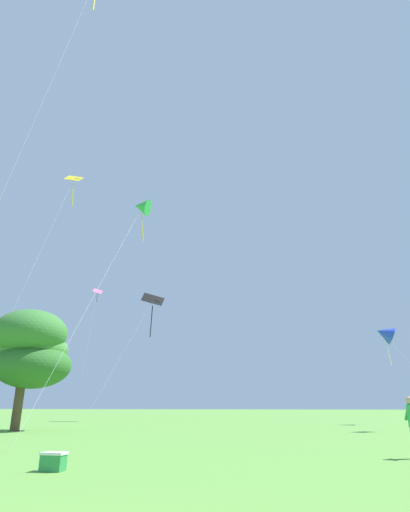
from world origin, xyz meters
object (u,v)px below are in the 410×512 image
(kite_yellow_diamond, at_px, (71,188))
(tree_right_cluster, at_px, (32,350))
(picnic_cooler, at_px, (53,461))
(kite_black_large, at_px, (152,308))
(kite_pink_low, at_px, (96,299))
(kite_blue_delta, at_px, (385,333))
(kite_green_small, at_px, (141,207))

(kite_yellow_diamond, bearing_deg, tree_right_cluster, -67.73)
(tree_right_cluster, distance_m, picnic_cooler, 19.84)
(kite_black_large, height_order, tree_right_cluster, kite_black_large)
(kite_yellow_diamond, relative_size, picnic_cooler, 40.72)
(kite_pink_low, height_order, tree_right_cluster, kite_pink_low)
(kite_blue_delta, relative_size, kite_pink_low, 0.70)
(kite_black_large, distance_m, picnic_cooler, 38.69)
(kite_pink_low, bearing_deg, kite_black_large, -2.06)
(kite_blue_delta, relative_size, kite_green_small, 0.72)
(kite_green_small, relative_size, tree_right_cluster, 1.90)
(kite_blue_delta, xyz_separation_m, tree_right_cluster, (-26.35, -15.28, -2.80))
(kite_green_small, height_order, picnic_cooler, kite_green_small)
(kite_pink_low, bearing_deg, picnic_cooler, -65.67)
(tree_right_cluster, xyz_separation_m, picnic_cooler, (11.05, -15.74, -4.90))
(kite_green_small, xyz_separation_m, tree_right_cluster, (-8.08, 2.23, -9.03))
(kite_black_large, distance_m, kite_yellow_diamond, 16.31)
(kite_blue_delta, height_order, kite_green_small, kite_green_small)
(kite_black_large, xyz_separation_m, kite_pink_low, (-7.19, 0.26, 1.48))
(kite_yellow_diamond, distance_m, tree_right_cluster, 19.53)
(kite_green_small, bearing_deg, tree_right_cluster, 164.55)
(kite_yellow_diamond, distance_m, picnic_cooler, 35.78)
(kite_pink_low, distance_m, picnic_cooler, 41.65)
(kite_black_large, height_order, kite_yellow_diamond, kite_yellow_diamond)
(kite_blue_delta, distance_m, kite_black_large, 25.15)
(kite_blue_delta, distance_m, tree_right_cluster, 30.59)
(picnic_cooler, bearing_deg, tree_right_cluster, 125.08)
(kite_black_large, xyz_separation_m, kite_yellow_diamond, (-5.41, -11.60, 10.11))
(kite_black_large, bearing_deg, kite_yellow_diamond, -115.00)
(kite_blue_delta, xyz_separation_m, kite_pink_low, (-31.51, 4.84, 5.94))
(kite_black_large, bearing_deg, kite_pink_low, 177.94)
(kite_yellow_diamond, distance_m, kite_pink_low, 14.78)
(kite_yellow_diamond, height_order, kite_pink_low, kite_yellow_diamond)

